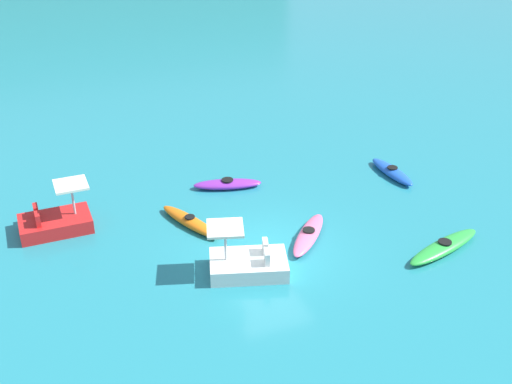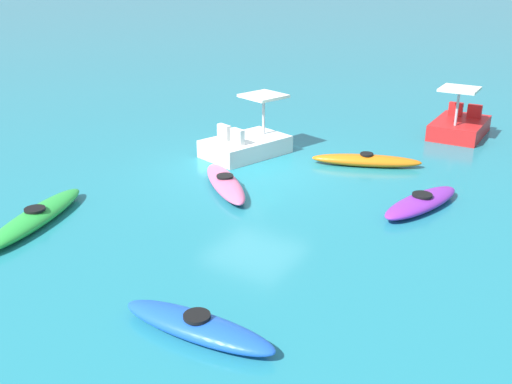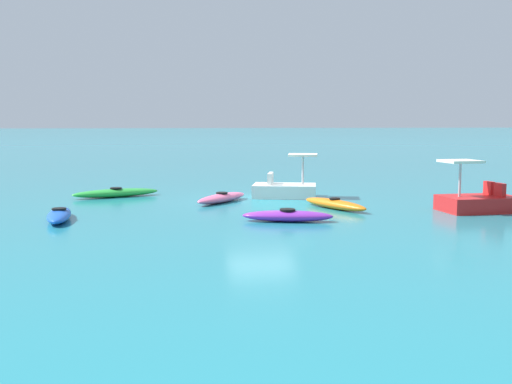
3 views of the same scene
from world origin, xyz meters
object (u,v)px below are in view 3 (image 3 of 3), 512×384
(kayak_orange, at_px, (335,204))
(kayak_pink, at_px, (222,198))
(kayak_green, at_px, (116,193))
(pedal_boat_red, at_px, (478,201))
(kayak_blue, at_px, (59,215))
(kayak_purple, at_px, (288,216))
(pedal_boat_white, at_px, (285,188))

(kayak_orange, relative_size, kayak_pink, 1.15)
(kayak_pink, height_order, kayak_green, same)
(kayak_green, height_order, pedal_boat_red, pedal_boat_red)
(kayak_blue, xyz_separation_m, kayak_orange, (-8.73, -0.83, -0.00))
(kayak_green, xyz_separation_m, kayak_purple, (-5.21, 6.78, 0.00))
(kayak_purple, relative_size, pedal_boat_white, 1.01)
(kayak_pink, xyz_separation_m, kayak_green, (3.85, -2.28, -0.00))
(kayak_blue, height_order, kayak_green, same)
(kayak_blue, relative_size, kayak_orange, 0.91)
(kayak_blue, distance_m, kayak_green, 5.57)
(pedal_boat_white, bearing_deg, kayak_orange, 105.24)
(kayak_orange, xyz_separation_m, pedal_boat_red, (-4.41, 1.39, 0.17))
(kayak_blue, bearing_deg, kayak_green, -104.22)
(kayak_orange, height_order, pedal_boat_red, pedal_boat_red)
(kayak_orange, bearing_deg, kayak_pink, -33.15)
(kayak_green, bearing_deg, kayak_blue, 75.78)
(kayak_pink, height_order, kayak_purple, same)
(kayak_orange, height_order, kayak_green, same)
(kayak_pink, bearing_deg, kayak_blue, 30.92)
(kayak_blue, relative_size, kayak_green, 0.79)
(kayak_green, distance_m, pedal_boat_white, 6.56)
(kayak_blue, xyz_separation_m, pedal_boat_white, (-7.81, -4.19, 0.17))
(pedal_boat_white, relative_size, pedal_boat_red, 1.10)
(kayak_blue, bearing_deg, kayak_pink, -149.08)
(kayak_blue, xyz_separation_m, pedal_boat_red, (-13.14, 0.56, 0.17))
(kayak_purple, height_order, pedal_boat_red, pedal_boat_red)
(kayak_orange, distance_m, kayak_purple, 3.08)
(kayak_blue, bearing_deg, pedal_boat_white, -151.80)
(kayak_purple, bearing_deg, kayak_pink, -73.12)
(kayak_orange, xyz_separation_m, kayak_pink, (3.51, -2.29, 0.00))
(kayak_green, bearing_deg, kayak_purple, 127.55)
(kayak_pink, bearing_deg, kayak_green, -30.64)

